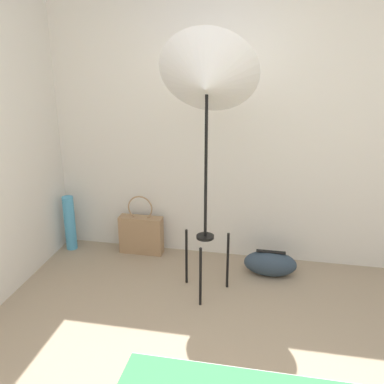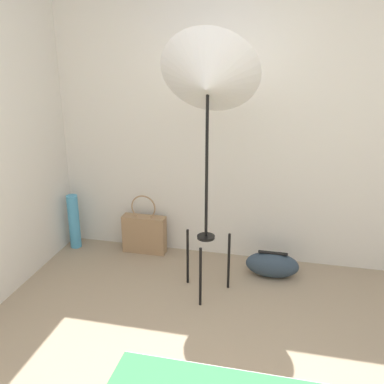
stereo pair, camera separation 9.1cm
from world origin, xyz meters
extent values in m
cube|color=silver|center=(0.00, 2.22, 1.30)|extent=(8.00, 0.05, 2.60)
cylinder|color=black|center=(-0.37, 1.36, 0.23)|extent=(0.02, 0.02, 0.46)
cylinder|color=black|center=(-0.53, 1.64, 0.23)|extent=(0.02, 0.02, 0.46)
cylinder|color=black|center=(-0.20, 1.64, 0.23)|extent=(0.02, 0.02, 0.46)
cylinder|color=black|center=(-0.37, 1.54, 0.46)|extent=(0.13, 0.13, 0.02)
cylinder|color=black|center=(-0.37, 1.54, 1.02)|extent=(0.02, 0.02, 1.12)
cone|color=silver|center=(-0.37, 1.54, 1.58)|extent=(0.68, 0.52, 0.68)
cube|color=#9E7A56|center=(-1.03, 2.07, 0.17)|extent=(0.39, 0.11, 0.34)
torus|color=#9E7A56|center=(-1.03, 2.07, 0.43)|extent=(0.22, 0.01, 0.22)
ellipsoid|color=#2D3D4C|center=(0.12, 1.89, 0.10)|extent=(0.43, 0.21, 0.21)
cube|color=black|center=(0.12, 1.89, 0.21)|extent=(0.23, 0.04, 0.01)
cylinder|color=#4CA3D1|center=(-1.69, 2.02, 0.25)|extent=(0.10, 0.10, 0.50)
camera|label=1|loc=(0.13, -1.42, 1.88)|focal=42.00mm
camera|label=2|loc=(0.22, -1.40, 1.88)|focal=42.00mm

